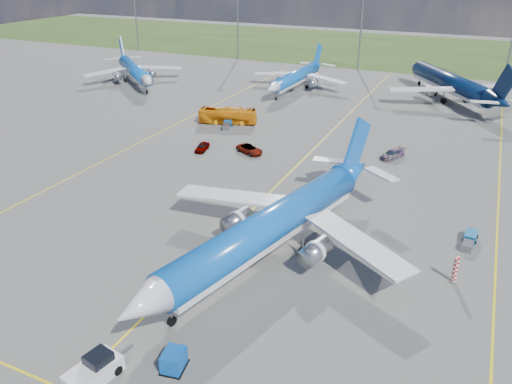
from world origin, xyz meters
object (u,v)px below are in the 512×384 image
at_px(main_airliner, 269,257).
at_px(pushback_tug, 95,370).
at_px(service_car_c, 393,154).
at_px(service_car_a, 202,147).
at_px(apron_bus, 228,116).
at_px(bg_jet_nw, 136,83).
at_px(bg_jet_nnw, 296,90).
at_px(bg_jet_n, 448,99).
at_px(uld_container, 174,360).
at_px(baggage_tug_w, 470,240).
at_px(baggage_tug_c, 228,124).
at_px(warning_post, 455,269).
at_px(service_car_b, 250,149).

bearing_deg(main_airliner, pushback_tug, -90.02).
bearing_deg(service_car_c, service_car_a, -135.43).
bearing_deg(apron_bus, service_car_a, 173.58).
bearing_deg(service_car_a, pushback_tug, -78.64).
height_order(bg_jet_nw, bg_jet_nnw, bg_jet_nw).
height_order(bg_jet_n, uld_container, bg_jet_n).
relative_size(pushback_tug, service_car_a, 1.57).
distance_m(bg_jet_nw, pushback_tug, 105.03).
relative_size(bg_jet_n, baggage_tug_w, 9.47).
bearing_deg(apron_bus, baggage_tug_c, -170.14).
relative_size(warning_post, apron_bus, 0.26).
distance_m(warning_post, bg_jet_nnw, 83.61).
distance_m(pushback_tug, service_car_a, 52.11).
bearing_deg(bg_jet_nnw, apron_bus, -91.94).
relative_size(main_airliner, baggage_tug_c, 8.04).
height_order(main_airliner, baggage_tug_w, main_airliner).
height_order(warning_post, service_car_a, warning_post).
bearing_deg(service_car_a, service_car_c, 8.99).
height_order(warning_post, baggage_tug_c, warning_post).
bearing_deg(uld_container, service_car_c, 72.70).
bearing_deg(bg_jet_nnw, baggage_tug_c, -90.14).
xyz_separation_m(main_airliner, pushback_tug, (-5.63, -22.25, 0.86)).
distance_m(warning_post, service_car_b, 43.38).
distance_m(bg_jet_nnw, service_car_b, 46.75).
xyz_separation_m(bg_jet_n, uld_container, (-11.94, -99.36, 0.83)).
distance_m(warning_post, bg_jet_nw, 104.37).
bearing_deg(main_airliner, bg_jet_nnw, 122.56).
distance_m(bg_jet_nw, baggage_tug_c, 46.01).
height_order(bg_jet_n, baggage_tug_w, bg_jet_n).
bearing_deg(warning_post, uld_container, -131.51).
relative_size(bg_jet_nw, pushback_tug, 5.79).
relative_size(bg_jet_n, service_car_c, 9.02).
xyz_separation_m(main_airliner, baggage_tug_w, (20.33, 12.69, 0.49)).
relative_size(bg_jet_n, apron_bus, 3.81).
xyz_separation_m(main_airliner, service_car_c, (6.75, 36.75, 0.72)).
distance_m(service_car_c, baggage_tug_w, 27.63).
bearing_deg(warning_post, apron_bus, 140.48).
bearing_deg(baggage_tug_c, bg_jet_nnw, 69.75).
height_order(warning_post, apron_bus, apron_bus).
bearing_deg(bg_jet_n, apron_bus, 10.53).
height_order(bg_jet_nw, uld_container, bg_jet_nw).
relative_size(uld_container, apron_bus, 0.18).
bearing_deg(uld_container, service_car_b, 98.29).
distance_m(bg_jet_nnw, main_airliner, 78.76).
xyz_separation_m(warning_post, bg_jet_nnw, (-44.17, 70.98, -1.50)).
bearing_deg(baggage_tug_c, main_airliner, -74.53).
distance_m(bg_jet_nnw, service_car_a, 48.29).
relative_size(bg_jet_n, pushback_tug, 6.96).
relative_size(bg_jet_nw, uld_container, 17.86).
relative_size(bg_jet_nw, service_car_a, 9.07).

